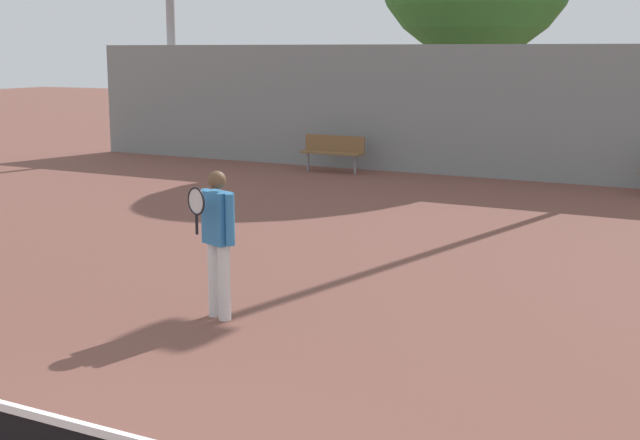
{
  "coord_description": "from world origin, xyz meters",
  "views": [
    {
      "loc": [
        4.33,
        -3.39,
        2.98
      ],
      "look_at": [
        -0.63,
        5.77,
        0.98
      ],
      "focal_mm": 50.0,
      "sensor_mm": 36.0,
      "label": 1
    }
  ],
  "objects": [
    {
      "name": "tennis_player",
      "position": [
        -1.27,
        4.56,
        0.94
      ],
      "size": [
        0.53,
        0.48,
        1.67
      ],
      "rotation": [
        0.0,
        0.0,
        -0.34
      ],
      "color": "silver",
      "rests_on": "ground_plane"
    },
    {
      "name": "bench_courtside_far",
      "position": [
        -5.8,
        15.96,
        0.57
      ],
      "size": [
        1.63,
        0.4,
        0.9
      ],
      "color": "brown",
      "rests_on": "ground_plane"
    },
    {
      "name": "back_fence",
      "position": [
        0.0,
        16.77,
        1.55
      ],
      "size": [
        27.28,
        0.06,
        3.1
      ],
      "color": "gray",
      "rests_on": "ground_plane"
    }
  ]
}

